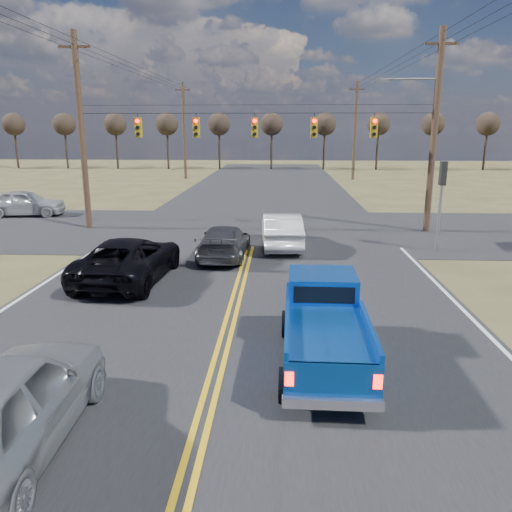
{
  "coord_description": "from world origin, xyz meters",
  "views": [
    {
      "loc": [
        1.38,
        -8.12,
        5.2
      ],
      "look_at": [
        0.65,
        6.41,
        1.5
      ],
      "focal_mm": 35.0,
      "sensor_mm": 36.0,
      "label": 1
    }
  ],
  "objects_px": {
    "white_car_queue": "(282,230)",
    "cross_car_west": "(24,203)",
    "pickup_truck": "(324,327)",
    "black_suv": "(129,259)",
    "dgrey_car_queue": "(224,242)",
    "silver_suv": "(0,406)"
  },
  "relations": [
    {
      "from": "pickup_truck",
      "to": "white_car_queue",
      "type": "distance_m",
      "value": 11.56
    },
    {
      "from": "pickup_truck",
      "to": "black_suv",
      "type": "bearing_deg",
      "value": 136.9
    },
    {
      "from": "pickup_truck",
      "to": "cross_car_west",
      "type": "height_order",
      "value": "pickup_truck"
    },
    {
      "from": "silver_suv",
      "to": "dgrey_car_queue",
      "type": "distance_m",
      "value": 13.36
    },
    {
      "from": "cross_car_west",
      "to": "dgrey_car_queue",
      "type": "bearing_deg",
      "value": -133.84
    },
    {
      "from": "black_suv",
      "to": "dgrey_car_queue",
      "type": "bearing_deg",
      "value": -127.64
    },
    {
      "from": "white_car_queue",
      "to": "cross_car_west",
      "type": "relative_size",
      "value": 1.0
    },
    {
      "from": "white_car_queue",
      "to": "dgrey_car_queue",
      "type": "distance_m",
      "value": 3.08
    },
    {
      "from": "pickup_truck",
      "to": "white_car_queue",
      "type": "xyz_separation_m",
      "value": [
        -0.97,
        11.52,
        -0.1
      ]
    },
    {
      "from": "white_car_queue",
      "to": "cross_car_west",
      "type": "distance_m",
      "value": 17.64
    },
    {
      "from": "pickup_truck",
      "to": "white_car_queue",
      "type": "height_order",
      "value": "pickup_truck"
    },
    {
      "from": "silver_suv",
      "to": "white_car_queue",
      "type": "height_order",
      "value": "silver_suv"
    },
    {
      "from": "black_suv",
      "to": "cross_car_west",
      "type": "xyz_separation_m",
      "value": [
        -10.5,
        13.09,
        0.04
      ]
    },
    {
      "from": "pickup_truck",
      "to": "silver_suv",
      "type": "height_order",
      "value": "pickup_truck"
    },
    {
      "from": "pickup_truck",
      "to": "dgrey_car_queue",
      "type": "height_order",
      "value": "pickup_truck"
    },
    {
      "from": "pickup_truck",
      "to": "cross_car_west",
      "type": "relative_size",
      "value": 1.03
    },
    {
      "from": "pickup_truck",
      "to": "dgrey_car_queue",
      "type": "bearing_deg",
      "value": 110.42
    },
    {
      "from": "black_suv",
      "to": "cross_car_west",
      "type": "height_order",
      "value": "cross_car_west"
    },
    {
      "from": "white_car_queue",
      "to": "cross_car_west",
      "type": "height_order",
      "value": "cross_car_west"
    },
    {
      "from": "black_suv",
      "to": "pickup_truck",
      "type": "bearing_deg",
      "value": 139.19
    },
    {
      "from": "black_suv",
      "to": "dgrey_car_queue",
      "type": "xyz_separation_m",
      "value": [
        2.98,
        3.42,
        -0.11
      ]
    },
    {
      "from": "white_car_queue",
      "to": "cross_car_west",
      "type": "xyz_separation_m",
      "value": [
        -15.86,
        7.72,
        0.02
      ]
    }
  ]
}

